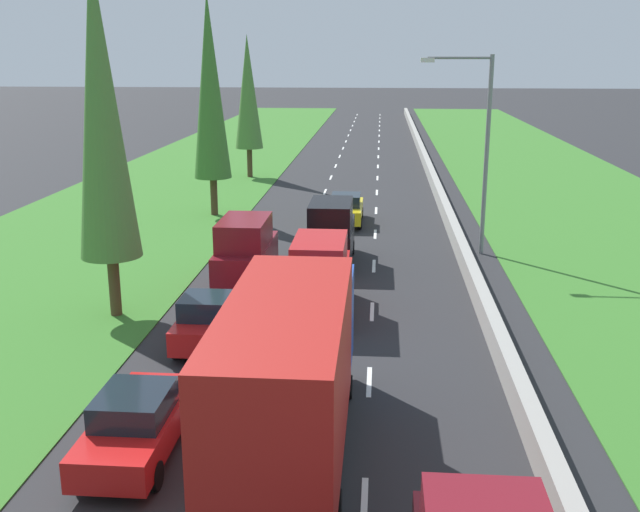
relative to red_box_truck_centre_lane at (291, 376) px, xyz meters
The scene contains 16 objects.
ground_plane 43.61m from the red_box_truck_centre_lane, 90.10° to the left, with size 300.00×300.00×0.00m, color #28282B.
grass_verge_left 45.43m from the red_box_truck_centre_lane, 106.28° to the left, with size 14.00×140.00×0.04m, color #387528.
grass_verge_right 45.89m from the red_box_truck_centre_lane, 71.85° to the left, with size 14.00×140.00×0.04m, color #387528.
median_barrier 43.96m from the red_box_truck_centre_lane, 82.64° to the left, with size 0.44×120.00×0.85m, color #9E9B93.
lane_markings 43.61m from the red_box_truck_centre_lane, 90.10° to the left, with size 3.64×116.00×0.01m.
red_box_truck_centre_lane is the anchor object (origin of this frame).
red_sedan_left_lane 3.85m from the red_box_truck_centre_lane, behind, with size 1.82×4.50×1.64m.
red_van_centre_lane 10.20m from the red_box_truck_centre_lane, 91.03° to the left, with size 1.96×4.90×2.82m.
red_hatchback_left_lane 7.87m from the red_box_truck_centre_lane, 116.63° to the left, with size 1.74×3.90×1.72m.
maroon_van_left_lane 13.62m from the red_box_truck_centre_lane, 104.41° to the left, with size 1.96×4.90×2.82m.
black_van_centre_lane 16.94m from the red_box_truck_centre_lane, 90.82° to the left, with size 1.96×4.90×2.82m.
yellow_sedan_centre_lane 25.04m from the red_box_truck_centre_lane, 89.91° to the left, with size 1.82×4.50×1.64m.
poplar_tree_second 13.01m from the red_box_truck_centre_lane, 128.19° to the left, with size 2.11×2.11×12.41m.
poplar_tree_third 28.06m from the red_box_truck_centre_lane, 106.03° to the left, with size 2.11×2.11×12.34m.
poplar_tree_fourth 41.25m from the red_box_truck_centre_lane, 101.14° to the left, with size 2.06×2.06×10.41m.
street_light_mast 20.34m from the red_box_truck_centre_lane, 71.77° to the left, with size 3.20×0.28×9.00m.
Camera 1 is at (1.93, 1.45, 9.02)m, focal length 41.83 mm.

